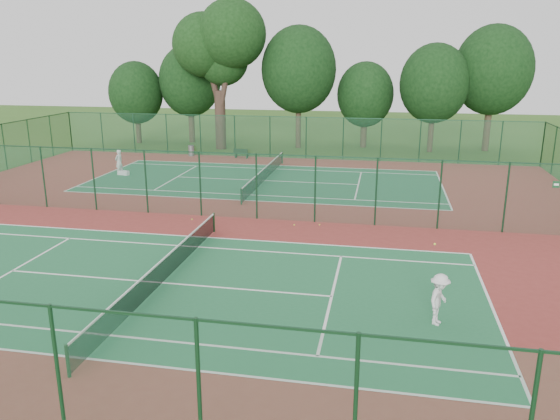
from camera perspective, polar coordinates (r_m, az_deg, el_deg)
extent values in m
plane|color=#30591C|center=(29.29, -5.36, -0.75)|extent=(120.00, 120.00, 0.00)
cube|color=maroon|center=(29.29, -5.36, -0.74)|extent=(40.00, 36.00, 0.01)
cube|color=#20673C|center=(21.30, -12.12, -7.47)|extent=(23.77, 10.97, 0.01)
cube|color=#1D5D37|center=(37.73, -1.57, 3.08)|extent=(23.77, 10.97, 0.01)
cube|color=#18492F|center=(46.11, 0.84, 7.60)|extent=(40.00, 0.02, 3.50)
cube|color=#143923|center=(45.90, 0.84, 9.71)|extent=(40.00, 0.05, 0.05)
cube|color=#184A30|center=(28.85, -5.45, 2.58)|extent=(40.00, 0.02, 3.50)
cube|color=#12321D|center=(28.51, -5.54, 5.93)|extent=(40.00, 0.05, 0.05)
cylinder|color=#14381B|center=(16.05, -21.31, -14.51)|extent=(0.10, 0.10, 0.97)
cylinder|color=#14381B|center=(26.77, -6.92, -1.30)|extent=(0.10, 0.10, 0.97)
cube|color=black|center=(21.13, -12.20, -6.29)|extent=(0.02, 12.80, 0.85)
cube|color=white|center=(20.97, -12.26, -5.19)|extent=(0.04, 12.80, 0.06)
cylinder|color=#143720|center=(31.58, -4.08, 1.41)|extent=(0.10, 0.10, 0.97)
cylinder|color=#143720|center=(43.79, 0.23, 5.49)|extent=(0.10, 0.10, 0.97)
cube|color=black|center=(37.63, -1.58, 3.78)|extent=(0.02, 12.80, 0.85)
cube|color=white|center=(37.54, -1.58, 4.43)|extent=(0.04, 12.80, 0.06)
imported|color=silver|center=(18.20, 16.30, -8.96)|extent=(1.01, 1.26, 1.70)
imported|color=silver|center=(41.27, -16.47, 4.83)|extent=(0.60, 0.76, 1.81)
cylinder|color=slate|center=(47.88, -9.25, 6.14)|extent=(0.56, 0.56, 0.91)
cube|color=black|center=(46.63, -4.63, 5.72)|extent=(0.13, 0.35, 0.39)
cube|color=black|center=(46.21, -3.45, 5.65)|extent=(0.13, 0.35, 0.39)
cube|color=black|center=(46.38, -4.05, 5.94)|extent=(1.34, 0.57, 0.04)
cube|color=black|center=(46.19, -4.14, 6.15)|extent=(1.29, 0.26, 0.39)
cube|color=silver|center=(41.12, -16.04, 3.75)|extent=(0.90, 0.53, 0.32)
sphere|color=#D4F138|center=(27.69, 1.49, -1.57)|extent=(0.07, 0.07, 0.07)
sphere|color=yellow|center=(27.80, 4.16, -1.54)|extent=(0.07, 0.07, 0.07)
sphere|color=#C6E635|center=(28.99, -9.19, -0.97)|extent=(0.07, 0.07, 0.07)
cylinder|color=#35241D|center=(51.03, -6.25, 9.33)|extent=(0.97, 0.97, 5.32)
cylinder|color=#35241D|center=(51.23, -7.17, 13.80)|extent=(1.80, 0.53, 5.29)
cylinder|color=#35241D|center=(50.33, -5.56, 14.12)|extent=(1.68, 0.50, 5.74)
sphere|color=black|center=(51.41, -7.97, 16.74)|extent=(5.67, 5.67, 5.67)
sphere|color=black|center=(50.20, -5.05, 17.87)|extent=(6.03, 6.03, 6.03)
sphere|color=black|center=(51.34, -6.00, 15.32)|extent=(4.61, 4.61, 4.61)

